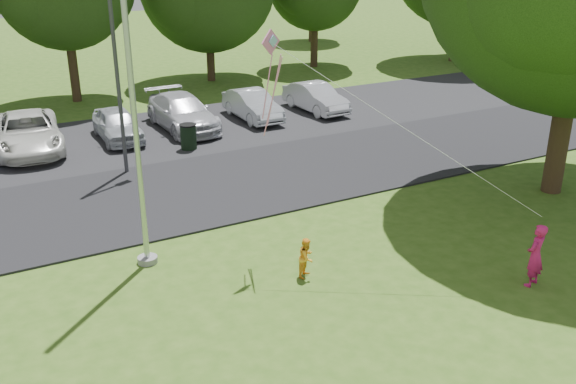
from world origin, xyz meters
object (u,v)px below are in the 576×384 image
woman (535,255)px  child_yellow (307,257)px  street_lamp (122,55)px  kite (278,65)px  flagpole (133,100)px  trash_can (188,137)px

woman → child_yellow: size_ratio=1.56×
street_lamp → kite: size_ratio=1.38×
street_lamp → flagpole: bearing=-127.5°
trash_can → child_yellow: trash_can is taller
trash_can → kite: kite is taller
child_yellow → woman: bearing=-68.2°
trash_can → child_yellow: bearing=-94.8°
child_yellow → kite: (0.02, 1.46, 4.35)m
street_lamp → trash_can: size_ratio=6.54×
kite → flagpole: bearing=141.8°
child_yellow → flagpole: bearing=106.8°
flagpole → trash_can: (4.06, 8.00, -3.65)m
flagpole → street_lamp: flagpole is taller
woman → street_lamp: bearing=-80.2°
street_lamp → woman: bearing=-88.1°
flagpole → trash_can: 9.69m
trash_can → kite: size_ratio=0.21×
street_lamp → child_yellow: size_ratio=6.70×
street_lamp → kite: street_lamp is taller
trash_can → woman: (3.56, -13.37, 0.26)m
flagpole → kite: size_ratio=2.07×
flagpole → kite: bearing=-17.8°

